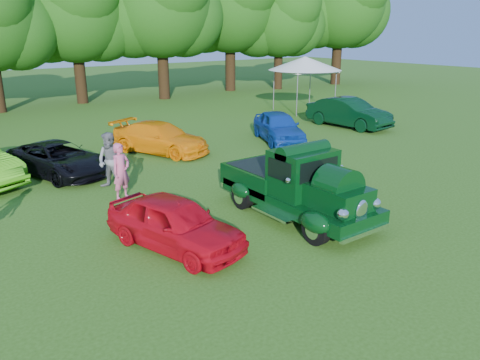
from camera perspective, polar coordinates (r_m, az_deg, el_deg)
ground at (r=12.67m, az=2.46°, el=-5.88°), size 120.00×120.00×0.00m
hero_pickup at (r=13.29m, az=6.86°, el=-0.87°), size 2.37×5.09×1.99m
red_convertible at (r=11.45m, az=-7.96°, el=-5.22°), size 2.48×4.05×1.29m
back_car_black at (r=18.29m, az=-21.25°, el=2.40°), size 3.24×4.76×1.21m
back_car_orange at (r=20.52m, az=-9.70°, el=5.09°), size 3.53×4.85×1.31m
back_car_blue at (r=22.42m, az=4.71°, el=6.50°), size 3.18×4.49×1.42m
back_car_green at (r=26.43m, az=13.11°, el=8.00°), size 2.07×4.88×1.57m
spectator_pink at (r=15.00m, az=-14.28°, el=1.03°), size 0.76×0.62×1.80m
spectator_grey at (r=16.04m, az=-15.49°, el=2.23°), size 1.10×1.17×1.91m
canopy_tent at (r=30.91m, az=7.93°, el=13.86°), size 5.42×5.42×3.49m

